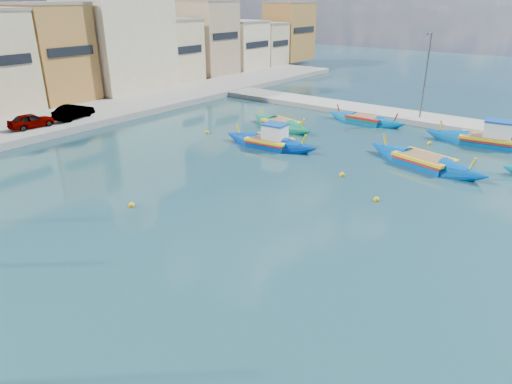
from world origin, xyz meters
TOP-DOWN VIEW (x-y plane):
  - ground at (0.00, 0.00)m, footprint 160.00×160.00m
  - east_quay at (18.00, 0.00)m, footprint 4.00×70.00m
  - north_quay at (0.00, 32.00)m, footprint 80.00×8.00m
  - north_townhouses at (6.68, 39.36)m, footprint 83.20×7.87m
  - church_block at (10.00, 40.00)m, footprint 10.00×10.00m
  - quay_street_lamp at (17.44, 6.00)m, footprint 1.18×0.16m
  - parked_cars at (-7.45, 30.50)m, footprint 14.52×2.25m
  - luzzu_turquoise_cabin at (13.65, -0.78)m, footprint 3.44×10.09m
  - luzzu_blue_cabin at (2.93, 12.56)m, footprint 2.73×8.40m
  - luzzu_cyan_mid at (14.28, 9.90)m, footprint 2.09×8.08m
  - luzzu_green at (8.07, 15.06)m, footprint 3.72×7.91m
  - luzzu_blue_south at (5.77, 1.62)m, footprint 4.49×9.61m
  - mooring_buoys at (0.82, 5.85)m, footprint 22.05×25.49m

SIDE VIEW (x-z plane):
  - ground at x=0.00m, z-range 0.00..0.00m
  - mooring_buoys at x=0.82m, z-range -0.10..0.26m
  - luzzu_cyan_mid at x=14.28m, z-range -0.94..1.44m
  - east_quay at x=18.00m, z-range 0.00..0.50m
  - luzzu_green at x=8.07m, z-range -0.95..1.47m
  - luzzu_blue_south at x=5.77m, z-range -1.07..1.64m
  - north_quay at x=0.00m, z-range 0.00..0.60m
  - luzzu_blue_cabin at x=2.93m, z-range -1.10..1.82m
  - luzzu_turquoise_cabin at x=13.65m, z-range -1.21..1.97m
  - parked_cars at x=-7.45m, z-range 0.57..1.87m
  - quay_street_lamp at x=17.44m, z-range 0.34..8.34m
  - north_townhouses at x=6.68m, z-range -0.10..10.09m
  - church_block at x=10.00m, z-range -1.14..17.96m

